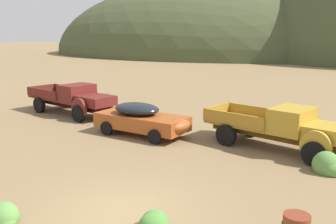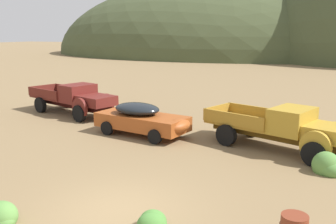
% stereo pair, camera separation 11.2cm
% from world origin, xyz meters
% --- Properties ---
extents(ground_plane, '(300.00, 300.00, 0.00)m').
position_xyz_m(ground_plane, '(0.00, 0.00, 0.00)').
color(ground_plane, olive).
extents(hill_far_right, '(78.34, 54.28, 33.50)m').
position_xyz_m(hill_far_right, '(-22.04, 77.02, 0.00)').
color(hill_far_right, '#424C2D').
rests_on(hill_far_right, ground).
extents(truck_oxblood, '(6.79, 3.67, 1.89)m').
position_xyz_m(truck_oxblood, '(-8.97, 9.75, 0.99)').
color(truck_oxblood, black).
rests_on(truck_oxblood, ground).
extents(car_oxide_orange, '(5.07, 2.56, 1.57)m').
position_xyz_m(car_oxide_orange, '(-3.12, 7.38, 0.82)').
color(car_oxide_orange, '#A34C1E').
rests_on(car_oxide_orange, ground).
extents(truck_mustard, '(6.74, 3.91, 1.89)m').
position_xyz_m(truck_mustard, '(3.65, 7.65, 0.99)').
color(truck_mustard, '#593D12').
rests_on(truck_mustard, ground).
extents(bush_front_left, '(0.90, 0.80, 0.78)m').
position_xyz_m(bush_front_left, '(-2.38, -1.90, 0.19)').
color(bush_front_left, '#5B8E42').
rests_on(bush_front_left, ground).
extents(bush_between_trucks, '(1.14, 0.95, 1.02)m').
position_xyz_m(bush_between_trucks, '(5.27, 5.61, 0.25)').
color(bush_between_trucks, '#5B8E42').
rests_on(bush_between_trucks, ground).
extents(bush_front_right, '(0.81, 0.85, 0.60)m').
position_xyz_m(bush_front_right, '(1.36, -0.49, 0.16)').
color(bush_front_right, '#4C8438').
rests_on(bush_front_right, ground).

